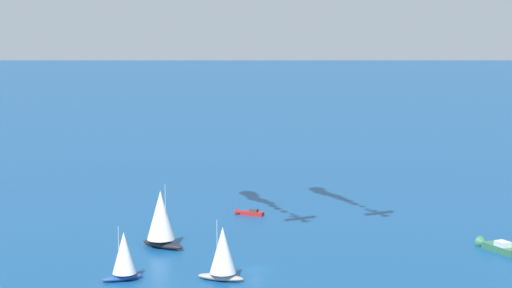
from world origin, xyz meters
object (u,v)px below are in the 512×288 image
(sailboat_inshore, at_px, (161,218))
(motorboat_far_stbd, at_px, (248,213))
(sailboat_far_port, at_px, (124,256))
(sailboat_offshore, at_px, (222,253))
(motorboat_trailing, at_px, (496,246))

(sailboat_inshore, bearing_deg, motorboat_far_stbd, -163.23)
(sailboat_far_port, xyz_separation_m, sailboat_offshore, (-12.09, 12.07, 0.49))
(motorboat_far_stbd, bearing_deg, sailboat_offshore, 41.64)
(motorboat_far_stbd, xyz_separation_m, sailboat_inshore, (33.46, 10.09, 5.36))
(sailboat_far_port, bearing_deg, sailboat_inshore, -144.16)
(motorboat_far_stbd, relative_size, sailboat_offshore, 0.63)
(motorboat_trailing, bearing_deg, motorboat_far_stbd, -78.06)
(motorboat_far_stbd, relative_size, sailboat_inshore, 0.53)
(motorboat_far_stbd, bearing_deg, sailboat_far_port, 24.40)
(sailboat_far_port, height_order, motorboat_trailing, sailboat_far_port)
(sailboat_inshore, distance_m, sailboat_offshore, 26.67)
(motorboat_far_stbd, bearing_deg, motorboat_trailing, 101.94)
(motorboat_far_stbd, xyz_separation_m, motorboat_trailing, (-12.14, 57.42, 0.26))
(motorboat_far_stbd, relative_size, motorboat_trailing, 0.66)
(sailboat_far_port, height_order, sailboat_offshore, sailboat_offshore)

